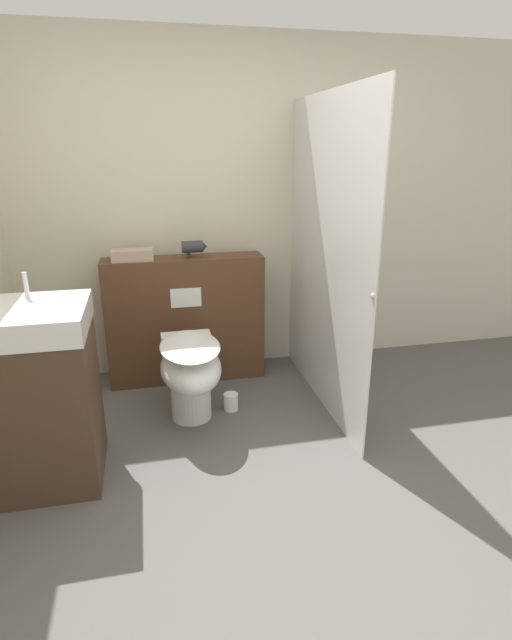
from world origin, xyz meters
name	(u,v)px	position (x,y,z in m)	size (l,w,h in m)	color
ground_plane	(283,511)	(0.00, 0.00, 0.00)	(12.00, 12.00, 0.00)	#565451
wall_back	(220,211)	(0.00, 1.89, 1.25)	(8.00, 0.06, 2.50)	beige
partition_panel	(186,320)	(-0.32, 1.64, 0.48)	(1.17, 0.26, 0.96)	#51331E
shower_glass	(326,259)	(0.57, 1.09, 1.02)	(0.04, 1.53, 2.05)	silver
toilet	(191,372)	(-0.35, 0.96, 0.36)	(0.38, 0.68, 0.57)	white
sink_vanity	(36,396)	(-1.19, 0.55, 0.49)	(0.61, 0.56, 1.12)	#473323
hair_drier	(194,247)	(-0.24, 1.61, 1.04)	(0.18, 0.09, 0.12)	#2D2D33
folded_towel	(132,255)	(-0.67, 1.62, 1.00)	(0.29, 0.15, 0.08)	tan
spare_toilet_roll	(231,402)	(-0.08, 1.06, 0.06)	(0.10, 0.10, 0.12)	white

